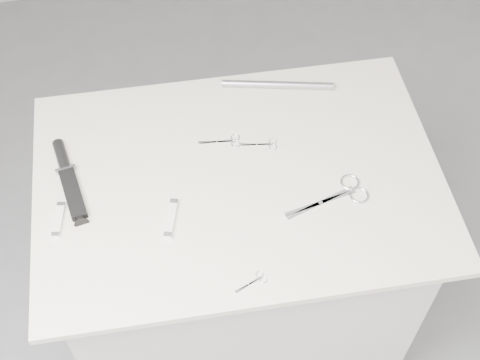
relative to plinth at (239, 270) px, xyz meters
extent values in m
cube|color=gray|center=(0.00, 0.00, -0.46)|extent=(4.00, 4.00, 0.01)
cube|color=beige|center=(0.00, 0.00, 0.00)|extent=(0.90, 0.60, 0.90)
cube|color=beige|center=(0.00, 0.00, 0.46)|extent=(1.00, 0.70, 0.02)
cube|color=silver|center=(0.18, -0.11, 0.47)|extent=(0.18, 0.08, 0.00)
cylinder|color=silver|center=(0.18, -0.11, 0.47)|extent=(0.01, 0.01, 0.01)
torus|color=silver|center=(0.26, -0.06, 0.47)|extent=(0.05, 0.05, 0.01)
torus|color=silver|center=(0.28, -0.10, 0.47)|extent=(0.05, 0.05, 0.01)
cube|color=silver|center=(-0.04, 0.12, 0.47)|extent=(0.09, 0.02, 0.00)
cylinder|color=silver|center=(-0.04, 0.12, 0.47)|extent=(0.01, 0.01, 0.00)
torus|color=silver|center=(0.01, 0.13, 0.47)|extent=(0.02, 0.02, 0.00)
torus|color=silver|center=(0.01, 0.10, 0.47)|extent=(0.02, 0.02, 0.00)
cube|color=silver|center=(0.06, 0.09, 0.47)|extent=(0.08, 0.02, 0.00)
cylinder|color=silver|center=(0.06, 0.09, 0.47)|extent=(0.00, 0.00, 0.00)
torus|color=silver|center=(0.10, 0.10, 0.47)|extent=(0.02, 0.02, 0.00)
torus|color=silver|center=(0.10, 0.08, 0.47)|extent=(0.02, 0.02, 0.00)
cube|color=silver|center=(-0.03, -0.30, 0.47)|extent=(0.07, 0.04, 0.00)
cylinder|color=silver|center=(-0.03, -0.30, 0.47)|extent=(0.00, 0.00, 0.00)
torus|color=silver|center=(0.00, -0.27, 0.47)|extent=(0.02, 0.02, 0.00)
torus|color=silver|center=(0.01, -0.29, 0.47)|extent=(0.02, 0.02, 0.00)
cube|color=black|center=(-0.40, 0.01, 0.48)|extent=(0.07, 0.16, 0.02)
cube|color=#95989E|center=(-0.42, 0.09, 0.48)|extent=(0.06, 0.02, 0.02)
cylinder|color=black|center=(-0.43, 0.13, 0.48)|extent=(0.05, 0.10, 0.03)
cube|color=silver|center=(-0.18, -0.10, 0.48)|extent=(0.05, 0.11, 0.01)
cube|color=silver|center=(-0.16, -0.05, 0.48)|extent=(0.02, 0.02, 0.01)
cube|color=silver|center=(-0.19, -0.14, 0.48)|extent=(0.02, 0.02, 0.01)
cube|color=silver|center=(-0.44, -0.06, 0.48)|extent=(0.03, 0.10, 0.01)
cube|color=silver|center=(-0.43, -0.02, 0.48)|extent=(0.02, 0.01, 0.01)
cube|color=silver|center=(-0.44, -0.10, 0.48)|extent=(0.02, 0.01, 0.01)
cylinder|color=#95989E|center=(0.15, 0.29, 0.48)|extent=(0.30, 0.08, 0.02)
camera|label=1|loc=(-0.16, -0.97, 1.78)|focal=50.00mm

